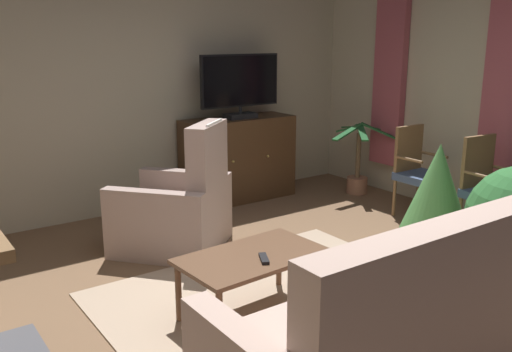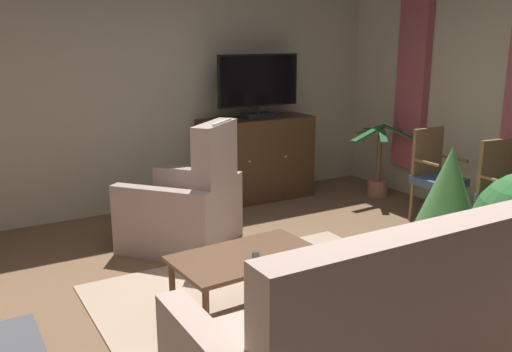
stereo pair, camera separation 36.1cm
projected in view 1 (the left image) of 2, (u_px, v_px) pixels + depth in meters
ground_plane at (308, 300)px, 4.20m from camera, size 6.12×6.19×0.04m
wall_back at (144, 84)px, 6.10m from camera, size 6.12×0.10×2.82m
curtain_panel_near at (506, 75)px, 5.48m from camera, size 0.10×0.44×2.37m
curtain_panel_far at (390, 68)px, 6.67m from camera, size 0.10×0.44×2.37m
rug_central at (272, 296)px, 4.22m from camera, size 2.51×1.83×0.01m
tv_cabinet at (238, 161)px, 6.62m from camera, size 1.36×0.53×0.99m
television at (240, 85)px, 6.35m from camera, size 1.03×0.20×0.74m
coffee_table at (253, 262)px, 3.84m from camera, size 1.05×0.65×0.46m
tv_remote at (264, 259)px, 3.73m from camera, size 0.12×0.17×0.02m
sofa_floral at (391, 336)px, 3.01m from camera, size 2.02×0.87×1.06m
armchair_angled_to_table at (177, 211)px, 5.10m from camera, size 1.27×1.27×1.21m
side_chair_nearest_door at (489, 187)px, 5.31m from camera, size 0.50×0.52×1.00m
side_chair_mid_row at (417, 169)px, 5.98m from camera, size 0.45×0.43×0.98m
potted_plant_small_fern_corner at (437, 195)px, 4.91m from camera, size 0.61×0.61×1.02m
potted_plant_leafy_by_curtain at (358, 170)px, 6.90m from camera, size 0.98×0.83×0.90m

